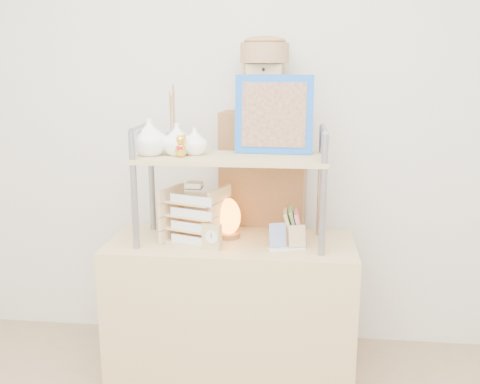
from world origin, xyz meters
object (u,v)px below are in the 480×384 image
at_px(desk, 232,312).
at_px(letter_tray, 195,217).
at_px(salt_lamp, 228,218).
at_px(cabinet, 263,234).

distance_m(desk, letter_tray, 0.52).
distance_m(desk, salt_lamp, 0.48).
height_order(desk, salt_lamp, salt_lamp).
bearing_deg(desk, letter_tray, -179.04).
bearing_deg(desk, salt_lamp, 110.25).
bearing_deg(letter_tray, salt_lamp, 21.77).
xyz_separation_m(cabinet, salt_lamp, (-0.15, -0.31, 0.18)).
bearing_deg(letter_tray, desk, 0.96).
relative_size(letter_tray, salt_lamp, 1.49).
distance_m(desk, cabinet, 0.49).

